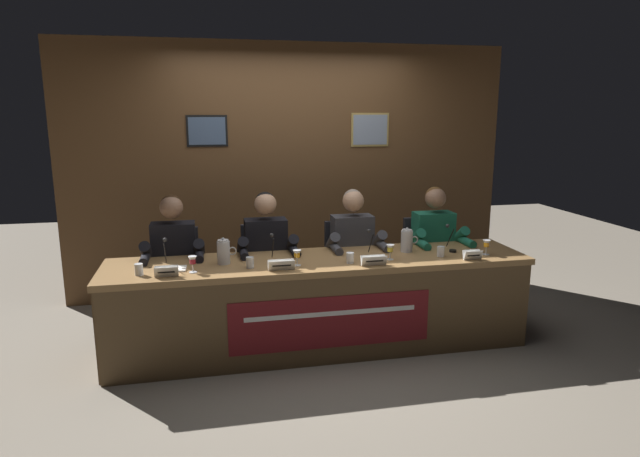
{
  "coord_description": "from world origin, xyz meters",
  "views": [
    {
      "loc": [
        -0.88,
        -4.15,
        1.92
      ],
      "look_at": [
        0.0,
        0.0,
        1.0
      ],
      "focal_mm": 30.6,
      "sensor_mm": 36.0,
      "label": 1
    }
  ],
  "objects": [
    {
      "name": "nameplate_center_right",
      "position": [
        0.37,
        -0.28,
        0.79
      ],
      "size": [
        0.2,
        0.06,
        0.08
      ],
      "color": "white",
      "rests_on": "conference_table"
    },
    {
      "name": "nameplate_far_right",
      "position": [
        1.19,
        -0.28,
        0.79
      ],
      "size": [
        0.15,
        0.06,
        0.08
      ],
      "color": "white",
      "rests_on": "conference_table"
    },
    {
      "name": "water_cup_far_right",
      "position": [
        0.98,
        -0.14,
        0.79
      ],
      "size": [
        0.06,
        0.06,
        0.08
      ],
      "color": "silver",
      "rests_on": "conference_table"
    },
    {
      "name": "chair_far_right",
      "position": [
        1.16,
        0.55,
        0.45
      ],
      "size": [
        0.44,
        0.44,
        0.92
      ],
      "color": "black",
      "rests_on": "ground_plane"
    },
    {
      "name": "chair_center_right",
      "position": [
        0.39,
        0.55,
        0.45
      ],
      "size": [
        0.44,
        0.44,
        0.92
      ],
      "color": "black",
      "rests_on": "ground_plane"
    },
    {
      "name": "panelist_center_left",
      "position": [
        -0.39,
        0.35,
        0.73
      ],
      "size": [
        0.51,
        0.48,
        1.25
      ],
      "color": "black",
      "rests_on": "ground_plane"
    },
    {
      "name": "water_pitcher_left_side",
      "position": [
        -0.76,
        0.01,
        0.85
      ],
      "size": [
        0.15,
        0.1,
        0.21
      ],
      "color": "silver",
      "rests_on": "conference_table"
    },
    {
      "name": "nameplate_far_left",
      "position": [
        -1.18,
        -0.25,
        0.79
      ],
      "size": [
        0.17,
        0.06,
        0.08
      ],
      "color": "white",
      "rests_on": "conference_table"
    },
    {
      "name": "document_stack_far_left",
      "position": [
        -1.15,
        -0.07,
        0.76
      ],
      "size": [
        0.22,
        0.16,
        0.01
      ],
      "color": "white",
      "rests_on": "conference_table"
    },
    {
      "name": "conference_table",
      "position": [
        0.0,
        -0.11,
        0.51
      ],
      "size": [
        3.4,
        0.74,
        0.75
      ],
      "color": "olive",
      "rests_on": "ground_plane"
    },
    {
      "name": "nameplate_center_left",
      "position": [
        -0.35,
        -0.26,
        0.79
      ],
      "size": [
        0.2,
        0.06,
        0.08
      ],
      "color": "white",
      "rests_on": "conference_table"
    },
    {
      "name": "juice_glass_far_left",
      "position": [
        -1.0,
        -0.18,
        0.84
      ],
      "size": [
        0.06,
        0.06,
        0.12
      ],
      "color": "white",
      "rests_on": "conference_table"
    },
    {
      "name": "wall_back_panelled",
      "position": [
        0.0,
        1.5,
        1.3
      ],
      "size": [
        4.6,
        0.14,
        2.6
      ],
      "color": "brown",
      "rests_on": "ground_plane"
    },
    {
      "name": "microphone_far_left",
      "position": [
        -1.2,
        -0.02,
        0.83
      ],
      "size": [
        0.06,
        0.17,
        0.22
      ],
      "color": "black",
      "rests_on": "conference_table"
    },
    {
      "name": "microphone_center_right",
      "position": [
        0.42,
        -0.03,
        0.83
      ],
      "size": [
        0.06,
        0.17,
        0.22
      ],
      "color": "black",
      "rests_on": "conference_table"
    },
    {
      "name": "juice_glass_center_left",
      "position": [
        -0.21,
        -0.16,
        0.84
      ],
      "size": [
        0.06,
        0.06,
        0.12
      ],
      "color": "white",
      "rests_on": "conference_table"
    },
    {
      "name": "water_pitcher_right_side",
      "position": [
        0.77,
        0.07,
        0.85
      ],
      "size": [
        0.15,
        0.1,
        0.21
      ],
      "color": "silver",
      "rests_on": "conference_table"
    },
    {
      "name": "chair_center_left",
      "position": [
        -0.39,
        0.55,
        0.45
      ],
      "size": [
        0.44,
        0.44,
        0.92
      ],
      "color": "black",
      "rests_on": "ground_plane"
    },
    {
      "name": "juice_glass_far_right",
      "position": [
        1.38,
        -0.16,
        0.84
      ],
      "size": [
        0.06,
        0.06,
        0.12
      ],
      "color": "white",
      "rests_on": "conference_table"
    },
    {
      "name": "panelist_far_right",
      "position": [
        1.16,
        0.35,
        0.73
      ],
      "size": [
        0.51,
        0.48,
        1.25
      ],
      "color": "black",
      "rests_on": "ground_plane"
    },
    {
      "name": "microphone_center_left",
      "position": [
        -0.38,
        -0.02,
        0.83
      ],
      "size": [
        0.06,
        0.17,
        0.22
      ],
      "color": "black",
      "rests_on": "conference_table"
    },
    {
      "name": "panelist_far_left",
      "position": [
        -1.16,
        0.35,
        0.73
      ],
      "size": [
        0.51,
        0.48,
        1.25
      ],
      "color": "black",
      "rests_on": "ground_plane"
    },
    {
      "name": "panelist_center_right",
      "position": [
        0.39,
        0.35,
        0.73
      ],
      "size": [
        0.51,
        0.48,
        1.25
      ],
      "color": "black",
      "rests_on": "ground_plane"
    },
    {
      "name": "juice_glass_center_right",
      "position": [
        0.54,
        -0.14,
        0.84
      ],
      "size": [
        0.06,
        0.06,
        0.12
      ],
      "color": "white",
      "rests_on": "conference_table"
    },
    {
      "name": "chair_far_left",
      "position": [
        -1.16,
        0.55,
        0.45
      ],
      "size": [
        0.44,
        0.44,
        0.92
      ],
      "color": "black",
      "rests_on": "ground_plane"
    },
    {
      "name": "ground_plane",
      "position": [
        0.0,
        0.0,
        0.0
      ],
      "size": [
        12.0,
        12.0,
        0.0
      ],
      "primitive_type": "plane",
      "color": "gray"
    },
    {
      "name": "microphone_far_right",
      "position": [
        1.14,
        0.02,
        0.83
      ],
      "size": [
        0.06,
        0.17,
        0.22
      ],
      "color": "black",
      "rests_on": "conference_table"
    },
    {
      "name": "water_cup_center_left",
      "position": [
        -0.57,
        -0.14,
        0.79
      ],
      "size": [
        0.06,
        0.06,
        0.08
      ],
      "color": "silver",
      "rests_on": "conference_table"
    },
    {
      "name": "water_cup_center_right",
      "position": [
        0.21,
        -0.17,
        0.79
      ],
      "size": [
        0.06,
        0.06,
        0.08
      ],
      "color": "silver",
      "rests_on": "conference_table"
    },
    {
      "name": "water_cup_far_left",
      "position": [
        -1.38,
        -0.16,
        0.79
      ],
      "size": [
        0.06,
        0.06,
        0.08
      ],
      "color": "silver",
      "rests_on": "conference_table"
    }
  ]
}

